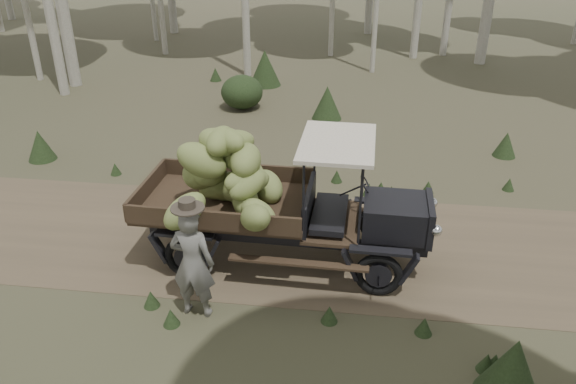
% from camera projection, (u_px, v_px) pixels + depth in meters
% --- Properties ---
extents(ground, '(120.00, 120.00, 0.00)m').
position_uv_depth(ground, '(252.00, 240.00, 11.06)').
color(ground, '#473D2B').
rests_on(ground, ground).
extents(dirt_track, '(70.00, 4.00, 0.01)m').
position_uv_depth(dirt_track, '(252.00, 240.00, 11.05)').
color(dirt_track, brown).
rests_on(dirt_track, ground).
extents(banana_truck, '(5.33, 2.55, 2.61)m').
position_uv_depth(banana_truck, '(257.00, 186.00, 9.79)').
color(banana_truck, black).
rests_on(banana_truck, ground).
extents(farmer, '(0.73, 0.54, 2.07)m').
position_uv_depth(farmer, '(193.00, 262.00, 8.65)').
color(farmer, '#605F58').
rests_on(farmer, ground).
extents(undergrowth, '(22.75, 23.47, 1.27)m').
position_uv_depth(undergrowth, '(192.00, 250.00, 9.82)').
color(undergrowth, '#233319').
rests_on(undergrowth, ground).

